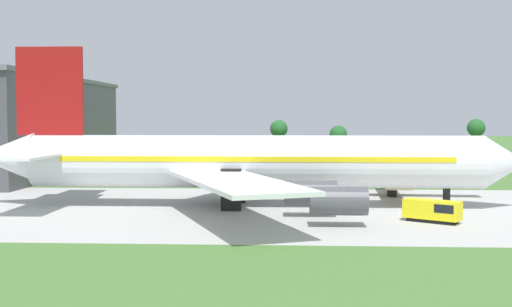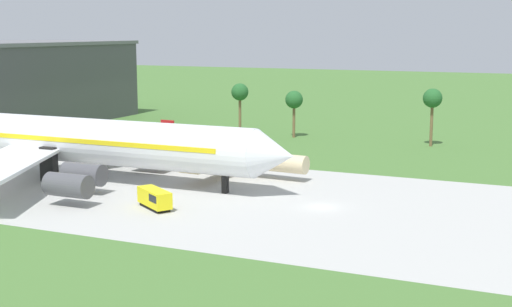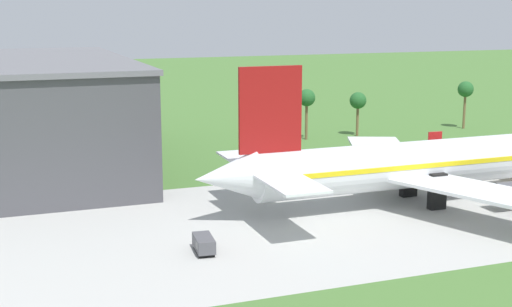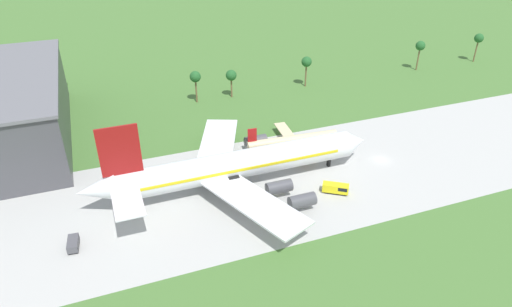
% 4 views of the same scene
% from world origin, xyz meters
% --- Properties ---
extents(jet_airliner, '(69.84, 54.84, 20.17)m').
position_xyz_m(jet_airliner, '(-39.28, 2.19, 5.66)').
color(jet_airliner, white).
rests_on(jet_airliner, ground_plane).
extents(regional_aircraft, '(25.32, 22.85, 7.65)m').
position_xyz_m(regional_aircraft, '(-19.31, 13.74, 2.52)').
color(regional_aircraft, beige).
rests_on(regional_aircraft, ground_plane).
extents(baggage_tug, '(6.10, 4.99, 2.40)m').
position_xyz_m(baggage_tug, '(-18.34, -8.97, 1.30)').
color(baggage_tug, black).
rests_on(baggage_tug, ground_plane).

